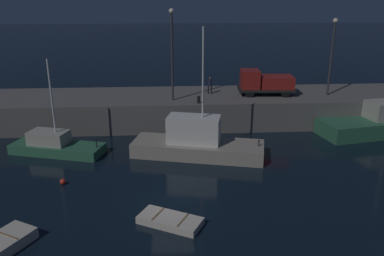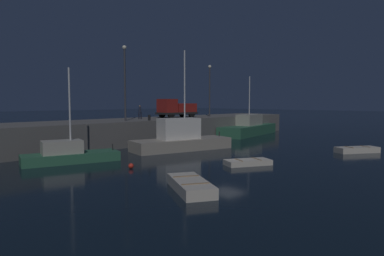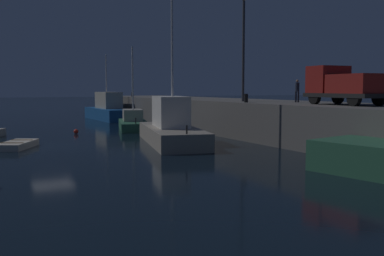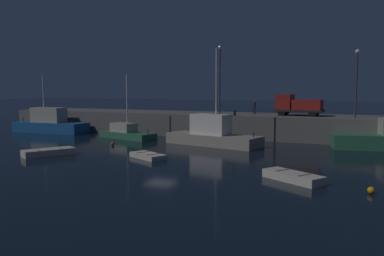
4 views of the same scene
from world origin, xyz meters
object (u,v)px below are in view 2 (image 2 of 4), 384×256
object	(u,v)px
dinghy_orange_near	(191,186)
bollard_central	(149,118)
fishing_boat_white	(181,139)
utility_truck	(176,108)
rowboat_white_mid	(248,162)
dockworker	(140,111)
fishing_trawler_red	(249,128)
dinghy_red_small	(357,150)
lamp_post_east	(210,86)
mooring_buoy_near	(131,166)
lamp_post_west	(125,77)
fishing_trawler_green	(69,154)

from	to	relation	value
dinghy_orange_near	bollard_central	size ratio (longest dim) A/B	7.23
fishing_boat_white	utility_truck	world-z (taller)	fishing_boat_white
rowboat_white_mid	dockworker	world-z (taller)	dockworker
fishing_trawler_red	dinghy_orange_near	world-z (taller)	fishing_trawler_red
dinghy_orange_near	dinghy_red_small	world-z (taller)	dinghy_orange_near
fishing_trawler_red	lamp_post_east	world-z (taller)	lamp_post_east
dinghy_orange_near	dockworker	size ratio (longest dim) A/B	2.74
mooring_buoy_near	dinghy_orange_near	bearing A→B (deg)	-101.45
fishing_trawler_red	lamp_post_west	xyz separation A→B (m)	(-19.07, 2.57, 6.30)
dinghy_orange_near	dinghy_red_small	distance (m)	20.61
bollard_central	dinghy_orange_near	bearing A→B (deg)	-122.97
fishing_trawler_red	fishing_boat_white	xyz separation A→B (m)	(-17.41, -4.21, 0.06)
bollard_central	fishing_trawler_red	bearing A→B (deg)	-4.52
fishing_boat_white	mooring_buoy_near	world-z (taller)	fishing_boat_white
utility_truck	lamp_post_east	bearing A→B (deg)	-4.10
dinghy_red_small	fishing_trawler_green	bearing A→B (deg)	145.97
dinghy_red_small	bollard_central	bearing A→B (deg)	117.21
fishing_trawler_green	dinghy_red_small	size ratio (longest dim) A/B	1.84
fishing_trawler_green	bollard_central	size ratio (longest dim) A/B	12.33
mooring_buoy_near	dinghy_red_small	bearing A→B (deg)	-24.43
rowboat_white_mid	lamp_post_west	size ratio (longest dim) A/B	0.46
dockworker	dinghy_orange_near	bearing A→B (deg)	-121.26
dockworker	fishing_trawler_red	bearing A→B (deg)	-17.11
mooring_buoy_near	lamp_post_west	world-z (taller)	lamp_post_west
lamp_post_east	fishing_trawler_green	bearing A→B (deg)	-164.82
fishing_trawler_green	fishing_trawler_red	bearing A→B (deg)	6.01
mooring_buoy_near	dockworker	xyz separation A→B (m)	(10.97, 13.22, 3.37)
bollard_central	lamp_post_east	bearing A→B (deg)	9.94
fishing_trawler_red	dockworker	size ratio (longest dim) A/B	8.07
lamp_post_east	fishing_boat_white	bearing A→B (deg)	-149.39
lamp_post_west	bollard_central	bearing A→B (deg)	-28.98
bollard_central	fishing_boat_white	bearing A→B (deg)	-96.08
fishing_trawler_green	lamp_post_west	xyz separation A→B (m)	(9.23, 5.55, 6.64)
lamp_post_west	bollard_central	world-z (taller)	lamp_post_west
rowboat_white_mid	bollard_central	bearing A→B (deg)	79.63
dinghy_orange_near	bollard_central	bearing A→B (deg)	57.03
fishing_boat_white	bollard_central	size ratio (longest dim) A/B	16.91
fishing_trawler_green	lamp_post_east	size ratio (longest dim) A/B	1.07
fishing_trawler_green	utility_truck	xyz separation A→B (m)	(17.94, 6.92, 3.20)
fishing_boat_white	utility_truck	bearing A→B (deg)	49.09
fishing_trawler_red	rowboat_white_mid	size ratio (longest dim) A/B	3.52
lamp_post_east	utility_truck	bearing A→B (deg)	175.90
rowboat_white_mid	dinghy_orange_near	bearing A→B (deg)	-165.23
dinghy_red_small	bollard_central	size ratio (longest dim) A/B	6.70
fishing_boat_white	bollard_central	distance (m)	5.88
fishing_trawler_green	dinghy_orange_near	distance (m)	12.77
fishing_boat_white	dinghy_red_small	world-z (taller)	fishing_boat_white
lamp_post_west	dockworker	bearing A→B (deg)	31.16
lamp_post_west	dockworker	xyz separation A→B (m)	(3.61, 2.18, -3.73)
lamp_post_west	lamp_post_east	xyz separation A→B (m)	(14.70, 0.94, -0.47)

